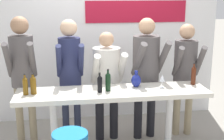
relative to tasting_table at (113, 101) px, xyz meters
The scene contains 14 objects.
back_wall 1.59m from the tasting_table, 89.74° to the left, with size 4.06×0.12×2.71m.
tasting_table is the anchor object (origin of this frame).
person_far_left 1.35m from the tasting_table, 155.44° to the left, with size 0.39×0.54×1.85m.
person_left 0.85m from the tasting_table, 133.55° to the left, with size 0.38×0.53×1.80m.
person_center_left 0.59m from the tasting_table, 90.95° to the left, with size 0.50×0.57×1.62m.
person_center 0.84m from the tasting_table, 43.10° to the left, with size 0.52×0.63×1.81m.
person_center_right 1.32m from the tasting_table, 24.93° to the left, with size 0.43×0.54×1.72m.
wine_bottle_0 1.02m from the tasting_table, behind, with size 0.07×0.07×0.26m.
wine_bottle_1 1.16m from the tasting_table, ahead, with size 0.06×0.06×0.31m.
wine_bottle_2 0.32m from the tasting_table, 167.18° to the right, with size 0.06×0.06×0.25m.
wine_bottle_3 0.28m from the tasting_table, behind, with size 0.07×0.07×0.28m.
wine_bottle_4 1.11m from the tasting_table, behind, with size 0.06×0.06×0.26m.
wine_glass_0 0.71m from the tasting_table, ahead, with size 0.07×0.07×0.18m.
decorative_vase 0.42m from the tasting_table, 19.59° to the left, with size 0.13×0.13×0.22m.
Camera 1 is at (-0.55, -3.75, 2.17)m, focal length 50.00 mm.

